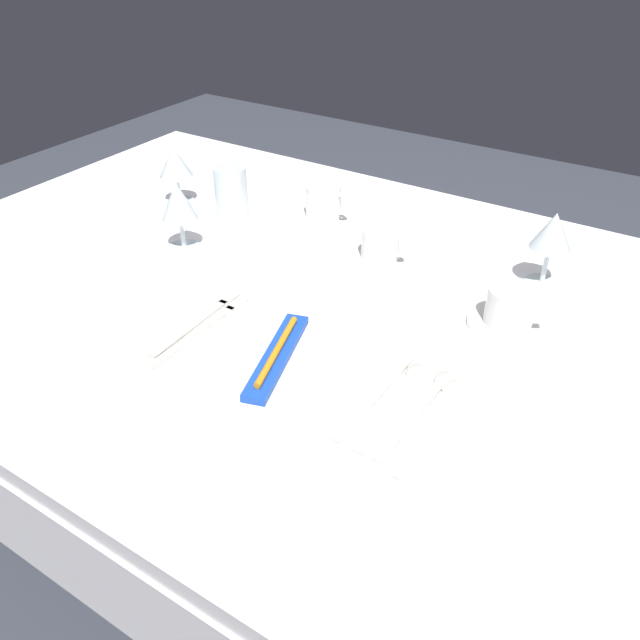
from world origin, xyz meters
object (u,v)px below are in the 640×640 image
object	(u,v)px
spoon_tea	(436,413)
wine_glass_left	(178,203)
toothbrush_package	(277,355)
dinner_knife	(374,397)
dinner_plate	(277,364)
fork_outer	(205,328)
spoon_dessert	(425,403)
wine_glass_centre	(553,234)
coffee_cup_right	(381,244)
drink_tumbler	(231,194)
spoon_soup	(399,394)
fork_inner	(201,320)
coffee_cup_left	(324,201)
wine_glass_right	(175,165)
coffee_cup_far	(511,306)

from	to	relation	value
spoon_tea	wine_glass_left	size ratio (longest dim) A/B	1.54
toothbrush_package	dinner_knife	world-z (taller)	toothbrush_package
dinner_plate	fork_outer	world-z (taller)	dinner_plate
spoon_dessert	spoon_tea	world-z (taller)	same
wine_glass_centre	toothbrush_package	bearing A→B (deg)	-119.94
spoon_tea	coffee_cup_right	bearing A→B (deg)	128.23
drink_tumbler	spoon_soup	bearing A→B (deg)	-30.80
wine_glass_centre	fork_inner	bearing A→B (deg)	-136.46
dinner_knife	wine_glass_left	xyz separation A→B (m)	(-0.54, 0.19, 0.10)
drink_tumbler	fork_outer	bearing A→B (deg)	-57.18
toothbrush_package	spoon_soup	xyz separation A→B (m)	(0.18, 0.04, -0.02)
dinner_knife	spoon_tea	bearing A→B (deg)	11.00
coffee_cup_left	toothbrush_package	bearing A→B (deg)	-65.76
coffee_cup_right	fork_outer	bearing A→B (deg)	-111.48
spoon_soup	wine_glass_left	world-z (taller)	wine_glass_left
wine_glass_right	wine_glass_left	bearing A→B (deg)	-45.24
spoon_soup	wine_glass_centre	size ratio (longest dim) A/B	1.50
spoon_soup	fork_inner	bearing A→B (deg)	-178.52
fork_inner	spoon_tea	xyz separation A→B (m)	(0.43, 0.00, 0.00)
fork_inner	wine_glass_right	size ratio (longest dim) A/B	1.64
fork_outer	dinner_knife	world-z (taller)	same
dinner_knife	wine_glass_centre	distance (m)	0.47
spoon_soup	coffee_cup_left	size ratio (longest dim) A/B	2.10
toothbrush_package	spoon_soup	bearing A→B (deg)	13.44
wine_glass_centre	wine_glass_left	world-z (taller)	same
fork_inner	wine_glass_left	size ratio (longest dim) A/B	1.52
fork_outer	toothbrush_package	bearing A→B (deg)	-7.11
dinner_plate	spoon_dessert	distance (m)	0.23
spoon_dessert	wine_glass_centre	world-z (taller)	wine_glass_centre
fork_outer	spoon_soup	distance (m)	0.35
toothbrush_package	wine_glass_centre	distance (m)	0.54
coffee_cup_far	toothbrush_package	bearing A→B (deg)	-131.23
toothbrush_package	spoon_tea	xyz separation A→B (m)	(0.24, 0.04, -0.02)
coffee_cup_right	wine_glass_centre	xyz separation A→B (m)	(0.29, 0.09, 0.06)
toothbrush_package	coffee_cup_far	distance (m)	0.39
dinner_plate	coffee_cup_right	size ratio (longest dim) A/B	2.72
coffee_cup_left	coffee_cup_far	xyz separation A→B (m)	(0.47, -0.18, -0.01)
spoon_tea	coffee_cup_right	xyz separation A→B (m)	(-0.27, 0.34, 0.04)
fork_outer	dinner_plate	bearing A→B (deg)	-7.11
dinner_knife	coffee_cup_far	bearing A→B (deg)	69.49
coffee_cup_right	spoon_dessert	bearing A→B (deg)	-53.10
spoon_dessert	coffee_cup_right	bearing A→B (deg)	126.90
dinner_plate	dinner_knife	size ratio (longest dim) A/B	1.15
fork_outer	coffee_cup_left	distance (m)	0.46
fork_inner	wine_glass_right	world-z (taller)	wine_glass_right
fork_outer	spoon_dessert	distance (m)	0.39
toothbrush_package	fork_inner	world-z (taller)	toothbrush_package
dinner_plate	coffee_cup_far	distance (m)	0.39
spoon_soup	wine_glass_centre	xyz separation A→B (m)	(0.08, 0.42, 0.10)
spoon_dessert	spoon_tea	bearing A→B (deg)	-28.30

